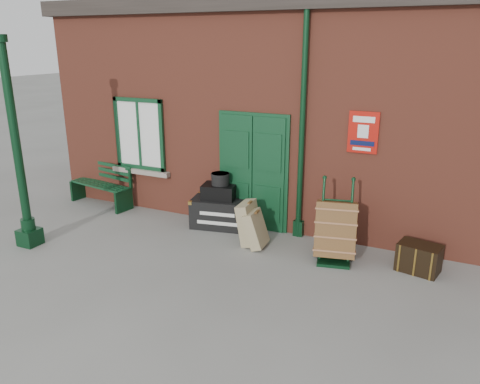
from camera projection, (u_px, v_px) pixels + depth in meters
The scene contains 11 objects.
ground at pixel (234, 260), 7.86m from camera, with size 80.00×80.00×0.00m, color gray.
station_building at pixel (303, 106), 10.21m from camera, with size 10.30×4.30×4.36m.
canopy_column at pixel (20, 169), 8.02m from camera, with size 0.34×0.34×3.61m.
bench at pixel (103, 183), 10.43m from camera, with size 1.62×0.74×0.97m.
houdini_trunk at pixel (222, 213), 9.20m from camera, with size 1.15×0.63×0.57m, color black.
strongbox at pixel (219, 192), 9.09m from camera, with size 0.63×0.46×0.29m, color black.
hatbox at pixel (220, 179), 9.00m from camera, with size 0.34×0.34×0.23m, color black.
suitcase_back at pixel (249, 223), 8.41m from camera, with size 0.22×0.54×0.75m, color tan.
suitcase_front at pixel (256, 229), 8.27m from camera, with size 0.19×0.48×0.65m, color tan.
porter_trolley at pixel (336, 230), 7.73m from camera, with size 0.79×0.83×1.36m.
dark_trunk at pixel (419, 258), 7.41m from camera, with size 0.64×0.41×0.46m, color black.
Camera 1 is at (3.12, -6.42, 3.50)m, focal length 35.00 mm.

